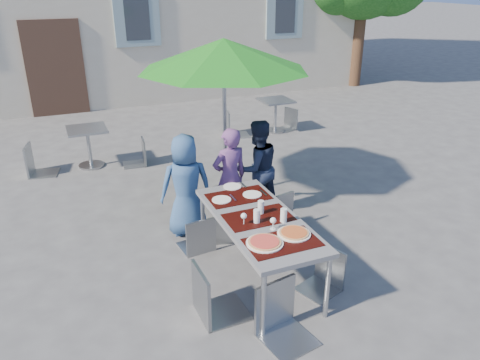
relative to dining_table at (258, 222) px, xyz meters
name	(u,v)px	position (x,y,z in m)	size (l,w,h in m)	color
ground	(273,249)	(0.42, 0.45, -0.70)	(90.00, 90.00, 0.00)	#454447
dining_table	(258,222)	(0.00, 0.00, 0.00)	(0.80, 1.85, 0.76)	#4A4B50
pizza_near_left	(265,242)	(-0.17, -0.51, 0.07)	(0.36, 0.36, 0.03)	white
pizza_near_right	(294,233)	(0.17, -0.46, 0.07)	(0.33, 0.33, 0.03)	white
glassware	(265,214)	(0.04, -0.09, 0.13)	(0.47, 0.42, 0.15)	silver
place_settings	(236,193)	(0.00, 0.63, 0.06)	(0.64, 0.52, 0.01)	white
child_0	(186,186)	(-0.42, 1.26, -0.03)	(0.65, 0.42, 1.34)	#2E4F80
child_1	(230,178)	(0.17, 1.26, -0.02)	(0.49, 0.32, 1.35)	#613974
child_2	(257,168)	(0.64, 1.42, -0.02)	(0.66, 0.38, 1.36)	#1A223A
chair_0	(197,214)	(-0.44, 0.78, -0.20)	(0.42, 0.42, 0.86)	gray
chair_1	(229,204)	(0.01, 0.86, -0.19)	(0.48, 0.48, 0.88)	gray
chair_2	(275,188)	(0.66, 0.92, -0.11)	(0.53, 0.53, 1.00)	gray
chair_3	(211,263)	(-0.68, -0.43, -0.08)	(0.48, 0.47, 1.05)	gray
chair_4	(327,247)	(0.58, -0.45, -0.19)	(0.49, 0.49, 0.87)	gray
chair_5	(283,281)	(-0.18, -0.92, -0.10)	(0.52, 0.53, 1.01)	gray
patio_umbrella	(224,56)	(0.42, 2.08, 1.40)	(2.38, 2.38, 2.34)	#9B9EA2
cafe_table_0	(88,141)	(-1.33, 4.14, -0.23)	(0.65, 0.65, 0.70)	#9B9EA2
bg_chair_l_0	(32,141)	(-2.20, 4.12, -0.11)	(0.53, 0.53, 1.00)	gray
bg_chair_r_0	(137,137)	(-0.52, 3.92, -0.19)	(0.42, 0.42, 0.88)	gray
cafe_table_1	(275,111)	(2.58, 4.70, -0.24)	(0.65, 0.65, 0.70)	#9B9EA2
bg_chair_l_1	(232,107)	(1.62, 4.77, -0.08)	(0.55, 0.54, 1.04)	gray
bg_chair_r_1	(289,107)	(2.92, 4.75, -0.20)	(0.49, 0.48, 0.86)	gray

